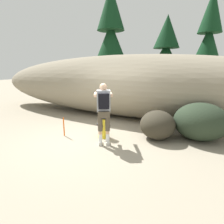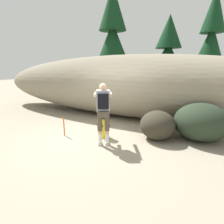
{
  "view_description": "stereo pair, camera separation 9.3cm",
  "coord_description": "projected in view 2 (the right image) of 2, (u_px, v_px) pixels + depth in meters",
  "views": [
    {
      "loc": [
        2.78,
        -4.42,
        2.11
      ],
      "look_at": [
        0.4,
        0.55,
        0.75
      ],
      "focal_mm": 29.21,
      "sensor_mm": 36.0,
      "label": 1
    },
    {
      "loc": [
        2.87,
        -4.38,
        2.11
      ],
      "look_at": [
        0.4,
        0.55,
        0.75
      ],
      "focal_mm": 29.21,
      "sensor_mm": 36.0,
      "label": 2
    }
  ],
  "objects": [
    {
      "name": "survey_stake",
      "position": [
        64.0,
        127.0,
        5.7
      ],
      "size": [
        0.04,
        0.04,
        0.6
      ],
      "primitive_type": "cylinder",
      "color": "#E55914",
      "rests_on": "ground_plane"
    },
    {
      "name": "boulder_small",
      "position": [
        163.0,
        122.0,
        6.46
      ],
      "size": [
        0.85,
        0.86,
        0.42
      ],
      "primitive_type": "ellipsoid",
      "rotation": [
        0.0,
        0.0,
        5.45
      ],
      "color": "#313029",
      "rests_on": "ground_plane"
    },
    {
      "name": "dirt_embankment",
      "position": [
        130.0,
        86.0,
        7.92
      ],
      "size": [
        14.65,
        3.2,
        2.63
      ],
      "primitive_type": "ellipsoid",
      "color": "gray",
      "rests_on": "ground_plane"
    },
    {
      "name": "pine_tree_far_left",
      "position": [
        113.0,
        38.0,
        11.17
      ],
      "size": [
        2.58,
        2.58,
        6.85
      ],
      "color": "#47331E",
      "rests_on": "ground_plane"
    },
    {
      "name": "pine_tree_center",
      "position": [
        211.0,
        40.0,
        11.06
      ],
      "size": [
        2.16,
        2.16,
        6.63
      ],
      "color": "#47331E",
      "rests_on": "ground_plane"
    },
    {
      "name": "fire_hydrant",
      "position": [
        103.0,
        126.0,
        5.58
      ],
      "size": [
        0.43,
        0.39,
        0.75
      ],
      "color": "yellow",
      "rests_on": "ground_plane"
    },
    {
      "name": "ground_plane",
      "position": [
        92.0,
        139.0,
        5.56
      ],
      "size": [
        56.0,
        56.0,
        0.04
      ],
      "primitive_type": "cube",
      "color": "gray"
    },
    {
      "name": "utility_worker",
      "position": [
        103.0,
        107.0,
        4.9
      ],
      "size": [
        0.82,
        1.03,
        1.7
      ],
      "rotation": [
        0.0,
        0.0,
        2.09
      ],
      "color": "beige",
      "rests_on": "ground_plane"
    },
    {
      "name": "boulder_large",
      "position": [
        157.0,
        125.0,
        5.41
      ],
      "size": [
        1.37,
        1.37,
        0.87
      ],
      "primitive_type": "ellipsoid",
      "rotation": [
        0.0,
        0.0,
        2.73
      ],
      "color": "#322E23",
      "rests_on": "ground_plane"
    },
    {
      "name": "boulder_mid",
      "position": [
        201.0,
        122.0,
        5.29
      ],
      "size": [
        1.71,
        1.51,
        1.12
      ],
      "primitive_type": "ellipsoid",
      "rotation": [
        0.0,
        0.0,
        0.15
      ],
      "color": "#263222",
      "rests_on": "ground_plane"
    },
    {
      "name": "pine_tree_left",
      "position": [
        168.0,
        54.0,
        12.64
      ],
      "size": [
        2.72,
        2.72,
        5.55
      ],
      "color": "#47331E",
      "rests_on": "ground_plane"
    }
  ]
}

